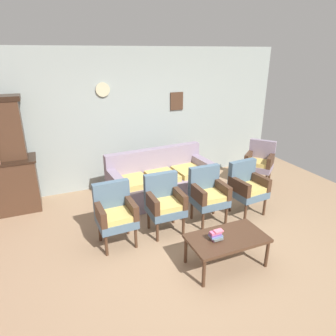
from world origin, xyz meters
name	(u,v)px	position (x,y,z in m)	size (l,w,h in m)	color
ground_plane	(193,249)	(0.00, 0.00, 0.00)	(7.68, 7.68, 0.00)	#997A5B
wall_back_with_decor	(135,119)	(0.00, 2.63, 1.35)	(6.40, 0.09, 2.70)	#939E99
side_cabinet	(3,187)	(-2.47, 2.25, 0.47)	(1.16, 0.55, 0.93)	#472D1E
floral_couch	(161,182)	(0.18, 1.69, 0.33)	(1.97, 0.93, 0.90)	gray
armchair_near_cabinet	(115,212)	(-0.95, 0.60, 0.50)	(0.54, 0.51, 0.90)	slate
armchair_row_middle	(164,201)	(-0.18, 0.63, 0.50)	(0.52, 0.49, 0.90)	slate
armchair_by_doorway	(208,193)	(0.57, 0.62, 0.50)	(0.52, 0.49, 0.90)	slate
armchair_near_couch_end	(247,186)	(1.31, 0.61, 0.50)	(0.56, 0.54, 0.90)	slate
wingback_chair_by_fireplace	(260,161)	(2.31, 1.53, 0.50)	(0.71, 0.71, 0.90)	gray
coffee_table	(227,240)	(0.23, -0.44, 0.38)	(1.00, 0.56, 0.42)	#472D1E
book_stack_on_table	(216,235)	(0.07, -0.44, 0.49)	(0.16, 0.13, 0.14)	pink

